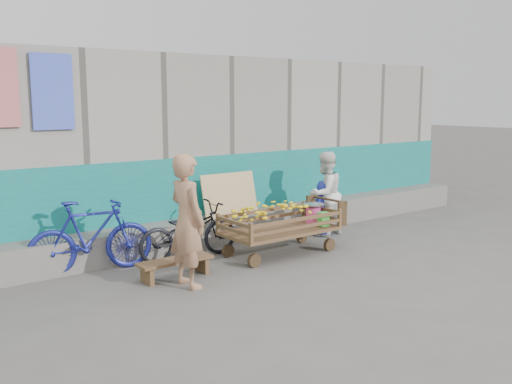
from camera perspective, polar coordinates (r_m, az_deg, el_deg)
ground at (r=7.40m, az=5.37°, el=-8.90°), size 80.00×80.00×0.00m
building_wall at (r=10.41m, az=-9.79°, el=4.51°), size 12.00×3.50×3.00m
banana_cart at (r=8.49m, az=2.26°, el=-2.67°), size 1.90×0.87×0.81m
bench at (r=7.54m, az=-8.07°, el=-7.15°), size 1.01×0.30×0.25m
vendor_man at (r=7.03m, az=-6.89°, el=-2.89°), size 0.41×0.62×1.66m
woman at (r=9.74m, az=6.91°, el=-0.17°), size 0.75×0.61×1.44m
child at (r=9.76m, az=6.77°, el=-1.62°), size 0.53×0.42×0.95m
bicycle_dark at (r=8.34m, az=-6.75°, el=-3.92°), size 1.58×0.62×0.82m
bicycle_blue at (r=7.91m, az=-16.18°, el=-4.30°), size 1.71×0.75×0.99m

